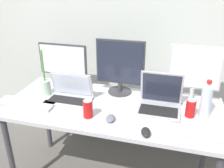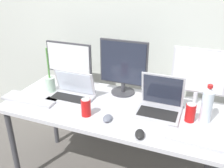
{
  "view_description": "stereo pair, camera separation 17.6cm",
  "coord_description": "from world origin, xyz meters",
  "px_view_note": "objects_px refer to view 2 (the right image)",
  "views": [
    {
      "loc": [
        0.42,
        -1.55,
        1.66
      ],
      "look_at": [
        0.0,
        0.0,
        0.92
      ],
      "focal_mm": 40.0,
      "sensor_mm": 36.0,
      "label": 1
    },
    {
      "loc": [
        0.59,
        -1.49,
        1.66
      ],
      "look_at": [
        0.0,
        0.0,
        0.92
      ],
      "focal_mm": 40.0,
      "sensor_mm": 36.0,
      "label": 2
    }
  ],
  "objects_px": {
    "soda_can_by_laptop": "(86,107)",
    "mouse_by_laptop": "(107,118)",
    "keyboard_aux": "(30,99)",
    "monitor_left": "(69,62)",
    "monitor_right": "(198,77)",
    "laptop_secondary": "(160,104)",
    "keyboard_main": "(198,140)",
    "soda_can_near_keyboard": "(190,113)",
    "monitor_center": "(123,67)",
    "work_desk": "(112,114)",
    "laptop_silver": "(72,92)",
    "water_bottle": "(207,105)",
    "bamboo_vase": "(50,83)",
    "mouse_by_keyboard": "(140,134)"
  },
  "relations": [
    {
      "from": "monitor_left",
      "to": "water_bottle",
      "type": "bearing_deg",
      "value": -10.82
    },
    {
      "from": "soda_can_by_laptop",
      "to": "bamboo_vase",
      "type": "bearing_deg",
      "value": 152.75
    },
    {
      "from": "soda_can_near_keyboard",
      "to": "laptop_silver",
      "type": "bearing_deg",
      "value": -179.87
    },
    {
      "from": "keyboard_aux",
      "to": "soda_can_near_keyboard",
      "type": "relative_size",
      "value": 3.45
    },
    {
      "from": "soda_can_by_laptop",
      "to": "keyboard_main",
      "type": "bearing_deg",
      "value": -1.49
    },
    {
      "from": "laptop_silver",
      "to": "keyboard_aux",
      "type": "xyz_separation_m",
      "value": [
        -0.29,
        -0.15,
        -0.04
      ]
    },
    {
      "from": "work_desk",
      "to": "monitor_center",
      "type": "xyz_separation_m",
      "value": [
        0.0,
        0.24,
        0.3
      ]
    },
    {
      "from": "keyboard_aux",
      "to": "monitor_right",
      "type": "bearing_deg",
      "value": 16.74
    },
    {
      "from": "keyboard_aux",
      "to": "monitor_left",
      "type": "bearing_deg",
      "value": 70.48
    },
    {
      "from": "monitor_left",
      "to": "laptop_secondary",
      "type": "distance_m",
      "value": 0.87
    },
    {
      "from": "mouse_by_laptop",
      "to": "soda_can_by_laptop",
      "type": "xyz_separation_m",
      "value": [
        -0.16,
        0.0,
        0.05
      ]
    },
    {
      "from": "water_bottle",
      "to": "soda_can_by_laptop",
      "type": "relative_size",
      "value": 2.12
    },
    {
      "from": "laptop_silver",
      "to": "keyboard_aux",
      "type": "height_order",
      "value": "laptop_silver"
    },
    {
      "from": "laptop_secondary",
      "to": "keyboard_aux",
      "type": "relative_size",
      "value": 0.69
    },
    {
      "from": "work_desk",
      "to": "keyboard_main",
      "type": "bearing_deg",
      "value": -18.03
    },
    {
      "from": "laptop_secondary",
      "to": "mouse_by_keyboard",
      "type": "distance_m",
      "value": 0.33
    },
    {
      "from": "work_desk",
      "to": "soda_can_near_keyboard",
      "type": "xyz_separation_m",
      "value": [
        0.55,
        0.01,
        0.13
      ]
    },
    {
      "from": "monitor_left",
      "to": "monitor_center",
      "type": "xyz_separation_m",
      "value": [
        0.5,
        -0.01,
        0.03
      ]
    },
    {
      "from": "laptop_silver",
      "to": "soda_can_by_laptop",
      "type": "bearing_deg",
      "value": -41.23
    },
    {
      "from": "soda_can_by_laptop",
      "to": "soda_can_near_keyboard",
      "type": "bearing_deg",
      "value": 15.98
    },
    {
      "from": "monitor_center",
      "to": "soda_can_near_keyboard",
      "type": "bearing_deg",
      "value": -22.83
    },
    {
      "from": "soda_can_near_keyboard",
      "to": "soda_can_by_laptop",
      "type": "xyz_separation_m",
      "value": [
        -0.67,
        -0.19,
        0.0
      ]
    },
    {
      "from": "monitor_center",
      "to": "laptop_secondary",
      "type": "height_order",
      "value": "monitor_center"
    },
    {
      "from": "monitor_left",
      "to": "laptop_secondary",
      "type": "height_order",
      "value": "monitor_left"
    },
    {
      "from": "keyboard_aux",
      "to": "water_bottle",
      "type": "height_order",
      "value": "water_bottle"
    },
    {
      "from": "laptop_secondary",
      "to": "keyboard_main",
      "type": "relative_size",
      "value": 0.82
    },
    {
      "from": "water_bottle",
      "to": "monitor_center",
      "type": "bearing_deg",
      "value": 162.32
    },
    {
      "from": "mouse_by_keyboard",
      "to": "mouse_by_laptop",
      "type": "bearing_deg",
      "value": 145.64
    },
    {
      "from": "keyboard_main",
      "to": "laptop_silver",
      "type": "bearing_deg",
      "value": 169.87
    },
    {
      "from": "monitor_center",
      "to": "bamboo_vase",
      "type": "height_order",
      "value": "monitor_center"
    },
    {
      "from": "laptop_silver",
      "to": "laptop_secondary",
      "type": "height_order",
      "value": "laptop_secondary"
    },
    {
      "from": "water_bottle",
      "to": "bamboo_vase",
      "type": "distance_m",
      "value": 1.21
    },
    {
      "from": "water_bottle",
      "to": "mouse_by_keyboard",
      "type": "bearing_deg",
      "value": -138.09
    },
    {
      "from": "laptop_silver",
      "to": "bamboo_vase",
      "type": "xyz_separation_m",
      "value": [
        -0.23,
        0.04,
        0.02
      ]
    },
    {
      "from": "monitor_left",
      "to": "soda_can_near_keyboard",
      "type": "xyz_separation_m",
      "value": [
        1.05,
        -0.24,
        -0.13
      ]
    },
    {
      "from": "laptop_secondary",
      "to": "mouse_by_laptop",
      "type": "height_order",
      "value": "laptop_secondary"
    },
    {
      "from": "soda_can_by_laptop",
      "to": "mouse_by_laptop",
      "type": "bearing_deg",
      "value": -1.43
    },
    {
      "from": "monitor_right",
      "to": "laptop_silver",
      "type": "xyz_separation_m",
      "value": [
        -0.9,
        -0.24,
        -0.17
      ]
    },
    {
      "from": "keyboard_aux",
      "to": "soda_can_by_laptop",
      "type": "relative_size",
      "value": 3.45
    },
    {
      "from": "work_desk",
      "to": "laptop_secondary",
      "type": "relative_size",
      "value": 5.31
    },
    {
      "from": "mouse_by_keyboard",
      "to": "soda_can_by_laptop",
      "type": "bearing_deg",
      "value": 152.81
    },
    {
      "from": "mouse_by_keyboard",
      "to": "soda_can_by_laptop",
      "type": "height_order",
      "value": "soda_can_by_laptop"
    },
    {
      "from": "monitor_center",
      "to": "soda_can_by_laptop",
      "type": "height_order",
      "value": "monitor_center"
    },
    {
      "from": "monitor_left",
      "to": "laptop_silver",
      "type": "relative_size",
      "value": 1.26
    },
    {
      "from": "monitor_right",
      "to": "soda_can_near_keyboard",
      "type": "bearing_deg",
      "value": -92.44
    },
    {
      "from": "work_desk",
      "to": "laptop_secondary",
      "type": "distance_m",
      "value": 0.37
    },
    {
      "from": "monitor_right",
      "to": "mouse_by_laptop",
      "type": "bearing_deg",
      "value": -140.16
    },
    {
      "from": "keyboard_main",
      "to": "keyboard_aux",
      "type": "bearing_deg",
      "value": 179.59
    },
    {
      "from": "work_desk",
      "to": "soda_can_by_laptop",
      "type": "bearing_deg",
      "value": -123.02
    },
    {
      "from": "monitor_right",
      "to": "monitor_left",
      "type": "bearing_deg",
      "value": 179.65
    }
  ]
}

